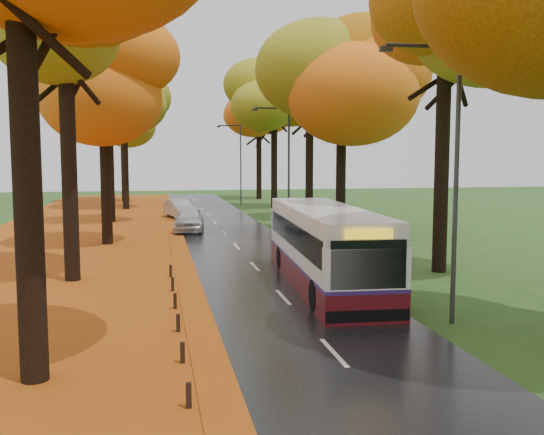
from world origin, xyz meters
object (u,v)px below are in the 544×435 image
object	(u,v)px
car_dark	(182,209)
car_white	(189,219)
car_silver	(180,209)
streetlamp_far	(238,158)
streetlamp_near	(449,162)
bus	(325,245)
streetlamp_mid	(285,159)

from	to	relation	value
car_dark	car_white	bearing A→B (deg)	-84.16
car_silver	streetlamp_far	bearing A→B (deg)	48.29
streetlamp_near	car_silver	size ratio (longest dim) A/B	1.81
streetlamp_near	car_dark	xyz separation A→B (m)	(-6.06, 33.55, -4.09)
bus	car_dark	xyz separation A→B (m)	(-4.06, 27.94, -0.95)
streetlamp_far	car_white	xyz separation A→B (m)	(-6.06, -20.82, -3.90)
bus	car_dark	distance (m)	28.25
streetlamp_near	car_silver	bearing A→B (deg)	101.14
streetlamp_far	car_white	bearing A→B (deg)	-106.24
streetlamp_near	streetlamp_mid	bearing A→B (deg)	90.00
streetlamp_near	streetlamp_far	bearing A→B (deg)	90.00
car_silver	streetlamp_mid	bearing A→B (deg)	-71.80
streetlamp_near	car_white	xyz separation A→B (m)	(-6.06, 23.18, -3.90)
streetlamp_mid	bus	size ratio (longest dim) A/B	0.71
streetlamp_near	streetlamp_far	size ratio (longest dim) A/B	1.00
bus	car_dark	bearing A→B (deg)	101.38
bus	car_dark	size ratio (longest dim) A/B	2.79
streetlamp_far	car_silver	xyz separation A→B (m)	(-6.30, -12.04, -3.94)
streetlamp_near	bus	world-z (taller)	streetlamp_near
streetlamp_near	car_white	size ratio (longest dim) A/B	1.77
streetlamp_mid	car_silver	size ratio (longest dim) A/B	1.81
streetlamp_mid	car_dark	distance (m)	13.67
streetlamp_near	car_dark	distance (m)	34.34
car_silver	car_dark	size ratio (longest dim) A/B	1.10
streetlamp_far	car_dark	world-z (taller)	streetlamp_far
streetlamp_far	car_dark	size ratio (longest dim) A/B	1.99
streetlamp_mid	car_silver	world-z (taller)	streetlamp_mid
streetlamp_far	bus	distance (m)	38.56
streetlamp_mid	streetlamp_near	bearing A→B (deg)	-90.00
streetlamp_mid	car_dark	world-z (taller)	streetlamp_mid
car_silver	streetlamp_near	bearing A→B (deg)	-92.95
bus	car_white	size ratio (longest dim) A/B	2.48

